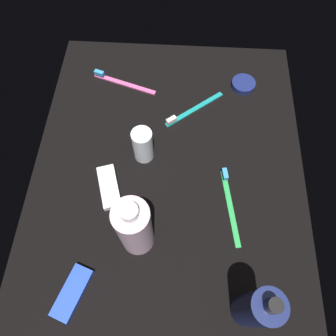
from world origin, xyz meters
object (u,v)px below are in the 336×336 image
at_px(cream_tin_left, 243,84).
at_px(toothbrush_teal, 191,110).
at_px(bodywash_bottle, 135,228).
at_px(toothbrush_green, 230,202).
at_px(snack_bar_white, 109,187).
at_px(toothbrush_pink, 121,82).
at_px(snack_bar_blue, 72,293).
at_px(deodorant_stick, 143,145).
at_px(lotion_bottle, 256,309).

bearing_deg(cream_tin_left, toothbrush_teal, 123.99).
bearing_deg(cream_tin_left, bodywash_bottle, 150.83).
bearing_deg(toothbrush_green, cream_tin_left, -7.74).
bearing_deg(snack_bar_white, cream_tin_left, -62.89).
xyz_separation_m(toothbrush_pink, snack_bar_white, (-0.31, -0.01, 0.00)).
bearing_deg(snack_bar_white, toothbrush_green, -112.12).
relative_size(toothbrush_teal, snack_bar_white, 1.43).
distance_m(bodywash_bottle, toothbrush_green, 0.23).
bearing_deg(toothbrush_pink, snack_bar_blue, 177.02).
bearing_deg(toothbrush_pink, deodorant_stick, -159.09).
xyz_separation_m(toothbrush_green, cream_tin_left, (0.34, -0.05, 0.00)).
distance_m(toothbrush_green, toothbrush_pink, 0.44).
xyz_separation_m(snack_bar_white, cream_tin_left, (0.32, -0.32, 0.00)).
bearing_deg(toothbrush_green, lotion_bottle, -173.64).
bearing_deg(cream_tin_left, toothbrush_pink, 91.54).
height_order(lotion_bottle, toothbrush_pink, lotion_bottle).
bearing_deg(bodywash_bottle, snack_bar_white, 34.65).
xyz_separation_m(snack_bar_blue, cream_tin_left, (0.55, -0.36, 0.00)).
bearing_deg(cream_tin_left, snack_bar_white, 134.99).
bearing_deg(snack_bar_blue, bodywash_bottle, -26.60).
relative_size(toothbrush_green, cream_tin_left, 2.82).
bearing_deg(toothbrush_teal, toothbrush_green, -159.54).
bearing_deg(snack_bar_blue, lotion_bottle, -72.74).
bearing_deg(toothbrush_green, toothbrush_pink, 40.81).
bearing_deg(lotion_bottle, snack_bar_white, 51.17).
bearing_deg(lotion_bottle, toothbrush_green, 6.36).
xyz_separation_m(toothbrush_green, toothbrush_teal, (0.25, 0.09, 0.00)).
xyz_separation_m(bodywash_bottle, deodorant_stick, (0.21, 0.01, -0.04)).
height_order(lotion_bottle, snack_bar_blue, lotion_bottle).
distance_m(deodorant_stick, toothbrush_teal, 0.18).
bearing_deg(toothbrush_teal, toothbrush_pink, 66.49).
relative_size(toothbrush_green, toothbrush_teal, 1.21).
relative_size(bodywash_bottle, cream_tin_left, 3.02).
height_order(deodorant_stick, cream_tin_left, deodorant_stick).
bearing_deg(deodorant_stick, snack_bar_blue, 160.71).
relative_size(bodywash_bottle, toothbrush_pink, 1.10).
relative_size(bodywash_bottle, snack_bar_blue, 1.85).
distance_m(lotion_bottle, snack_bar_white, 0.39).
distance_m(toothbrush_green, snack_bar_white, 0.27).
bearing_deg(lotion_bottle, bodywash_bottle, 60.03).
relative_size(lotion_bottle, cream_tin_left, 3.13).
height_order(deodorant_stick, snack_bar_blue, deodorant_stick).
distance_m(snack_bar_blue, snack_bar_white, 0.23).
bearing_deg(toothbrush_teal, deodorant_stick, 140.81).
relative_size(lotion_bottle, deodorant_stick, 2.12).
relative_size(lotion_bottle, snack_bar_white, 1.91).
distance_m(bodywash_bottle, snack_bar_white, 0.16).
xyz_separation_m(bodywash_bottle, snack_bar_white, (0.11, 0.08, -0.08)).
bearing_deg(snack_bar_white, bodywash_bottle, -163.23).
bearing_deg(toothbrush_green, snack_bar_blue, 123.50).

